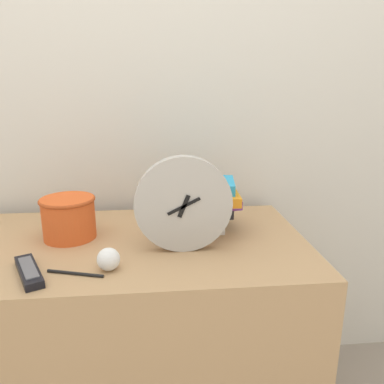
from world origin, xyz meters
TOP-DOWN VIEW (x-y plane):
  - wall_back at (0.00, 0.68)m, footprint 6.00×0.04m
  - desk at (0.00, 0.30)m, footprint 1.10×0.61m
  - desk_clock at (0.17, 0.22)m, footprint 0.27×0.04m
  - book_stack at (0.24, 0.38)m, footprint 0.24×0.20m
  - basket at (-0.17, 0.35)m, footprint 0.17×0.17m
  - tv_remote at (-0.22, 0.11)m, footprint 0.12×0.18m
  - crumpled_paper_ball at (-0.03, 0.12)m, footprint 0.06×0.06m
  - pen at (-0.11, 0.10)m, footprint 0.15×0.05m

SIDE VIEW (x-z plane):
  - desk at x=0.00m, z-range 0.00..0.72m
  - pen at x=-0.11m, z-range 0.72..0.73m
  - tv_remote at x=-0.22m, z-range 0.72..0.74m
  - crumpled_paper_ball at x=-0.03m, z-range 0.72..0.78m
  - basket at x=-0.17m, z-range 0.72..0.85m
  - book_stack at x=0.24m, z-range 0.72..0.89m
  - desk_clock at x=0.17m, z-range 0.72..0.99m
  - wall_back at x=0.00m, z-range 0.00..2.40m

